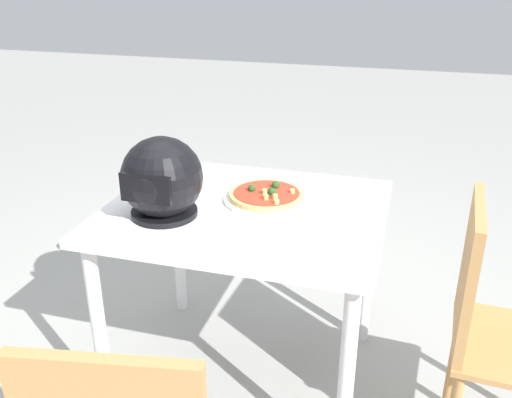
{
  "coord_description": "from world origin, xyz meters",
  "views": [
    {
      "loc": [
        -0.54,
        1.73,
        1.56
      ],
      "look_at": [
        -0.03,
        -0.04,
        0.76
      ],
      "focal_mm": 39.0,
      "sensor_mm": 36.0,
      "label": 1
    }
  ],
  "objects_px": {
    "dining_table": "(245,232)",
    "chair_side": "(493,324)",
    "motorcycle_helmet": "(162,179)",
    "drinking_glass": "(150,169)",
    "pizza": "(267,195)"
  },
  "relations": [
    {
      "from": "dining_table",
      "to": "chair_side",
      "type": "height_order",
      "value": "chair_side"
    },
    {
      "from": "dining_table",
      "to": "chair_side",
      "type": "relative_size",
      "value": 1.09
    },
    {
      "from": "motorcycle_helmet",
      "to": "chair_side",
      "type": "xyz_separation_m",
      "value": [
        -1.1,
        0.01,
        -0.36
      ]
    },
    {
      "from": "drinking_glass",
      "to": "chair_side",
      "type": "height_order",
      "value": "chair_side"
    },
    {
      "from": "dining_table",
      "to": "motorcycle_helmet",
      "type": "distance_m",
      "value": 0.37
    },
    {
      "from": "dining_table",
      "to": "chair_side",
      "type": "xyz_separation_m",
      "value": [
        -0.85,
        0.15,
        -0.13
      ]
    },
    {
      "from": "dining_table",
      "to": "drinking_glass",
      "type": "distance_m",
      "value": 0.46
    },
    {
      "from": "motorcycle_helmet",
      "to": "chair_side",
      "type": "distance_m",
      "value": 1.16
    },
    {
      "from": "pizza",
      "to": "drinking_glass",
      "type": "distance_m",
      "value": 0.48
    },
    {
      "from": "pizza",
      "to": "drinking_glass",
      "type": "xyz_separation_m",
      "value": [
        0.48,
        -0.02,
        0.04
      ]
    },
    {
      "from": "pizza",
      "to": "drinking_glass",
      "type": "bearing_deg",
      "value": -2.11
    },
    {
      "from": "chair_side",
      "to": "drinking_glass",
      "type": "bearing_deg",
      "value": -10.95
    },
    {
      "from": "motorcycle_helmet",
      "to": "chair_side",
      "type": "height_order",
      "value": "motorcycle_helmet"
    },
    {
      "from": "dining_table",
      "to": "motorcycle_helmet",
      "type": "height_order",
      "value": "motorcycle_helmet"
    },
    {
      "from": "dining_table",
      "to": "drinking_glass",
      "type": "bearing_deg",
      "value": -13.4
    }
  ]
}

